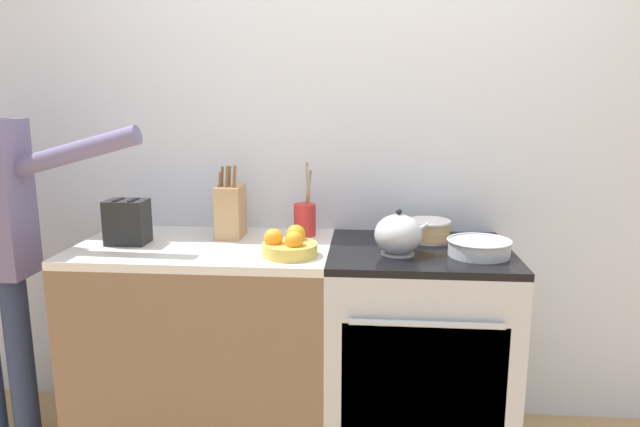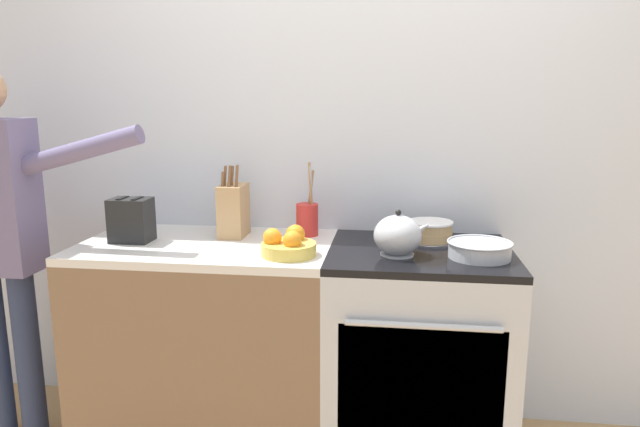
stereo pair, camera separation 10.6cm
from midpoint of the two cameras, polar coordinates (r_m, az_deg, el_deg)
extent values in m
cube|color=silver|center=(2.70, 2.65, 6.17)|extent=(8.00, 0.04, 2.60)
cube|color=brown|center=(2.69, -12.24, -12.96)|extent=(1.09, 0.65, 0.89)
cube|color=silver|center=(2.54, -12.68, -3.37)|extent=(1.09, 0.65, 0.03)
cube|color=#B7BABF|center=(2.59, 8.40, -13.79)|extent=(0.76, 0.65, 0.90)
cube|color=black|center=(2.29, 8.91, -16.70)|extent=(0.62, 0.01, 0.49)
cylinder|color=#B7BABF|center=(2.16, 9.18, -10.88)|extent=(0.57, 0.02, 0.02)
cube|color=black|center=(2.43, 8.72, -3.84)|extent=(0.76, 0.65, 0.03)
cylinder|color=#4C4C51|center=(2.56, 9.54, -2.62)|extent=(0.24, 0.24, 0.01)
cylinder|color=tan|center=(2.55, 9.56, -2.10)|extent=(0.19, 0.19, 0.04)
cylinder|color=tan|center=(2.54, 9.59, -1.26)|extent=(0.19, 0.19, 0.04)
cylinder|color=white|center=(2.54, 9.61, -0.75)|extent=(0.20, 0.20, 0.01)
cylinder|color=#B7BABF|center=(2.33, 6.48, -3.97)|extent=(0.13, 0.13, 0.01)
ellipsoid|color=#B7BABF|center=(2.31, 6.52, -2.11)|extent=(0.19, 0.19, 0.16)
cone|color=#B7BABF|center=(2.31, 8.81, -1.45)|extent=(0.10, 0.04, 0.08)
sphere|color=black|center=(2.29, 6.58, 0.17)|extent=(0.02, 0.02, 0.02)
cylinder|color=#B7BABF|center=(2.36, 14.37, -3.42)|extent=(0.24, 0.24, 0.06)
torus|color=#B7BABF|center=(2.35, 14.41, -2.64)|extent=(0.26, 0.26, 0.01)
cube|color=tan|center=(2.61, -10.07, 0.21)|extent=(0.11, 0.17, 0.24)
cylinder|color=brown|center=(2.56, -11.14, 3.33)|extent=(0.01, 0.03, 0.07)
cylinder|color=brown|center=(2.54, -10.46, 3.62)|extent=(0.01, 0.04, 0.09)
cylinder|color=brown|center=(2.53, -9.74, 3.65)|extent=(0.01, 0.04, 0.10)
cylinder|color=brown|center=(2.59, -10.93, 3.68)|extent=(0.01, 0.04, 0.09)
cylinder|color=brown|center=(2.58, -10.23, 3.69)|extent=(0.01, 0.04, 0.09)
cylinder|color=red|center=(2.61, -2.70, -0.64)|extent=(0.10, 0.10, 0.15)
cylinder|color=#A37A51|center=(2.58, -2.33, 1.98)|extent=(0.02, 0.04, 0.29)
cylinder|color=#B7BABF|center=(2.58, -2.30, 1.82)|extent=(0.02, 0.04, 0.27)
cylinder|color=#A37A51|center=(2.61, -2.43, 1.65)|extent=(0.04, 0.03, 0.25)
cylinder|color=gold|center=(2.29, -4.35, -3.62)|extent=(0.22, 0.22, 0.05)
sphere|color=orange|center=(2.34, -3.73, -2.11)|extent=(0.08, 0.08, 0.08)
sphere|color=orange|center=(2.25, -3.97, -2.67)|extent=(0.07, 0.07, 0.07)
sphere|color=orange|center=(2.29, -6.01, -2.47)|extent=(0.08, 0.08, 0.08)
sphere|color=orange|center=(2.24, -3.96, -2.72)|extent=(0.08, 0.08, 0.08)
cube|color=black|center=(2.61, -19.82, -0.80)|extent=(0.17, 0.13, 0.19)
cube|color=black|center=(2.61, -20.65, 1.32)|extent=(0.02, 0.09, 0.00)
cube|color=black|center=(2.58, -19.27, 1.30)|extent=(0.02, 0.09, 0.00)
cube|color=black|center=(2.65, -21.72, 0.06)|extent=(0.02, 0.02, 0.01)
cylinder|color=#283351|center=(2.95, -28.68, -12.94)|extent=(0.11, 0.11, 0.80)
cylinder|color=slate|center=(2.55, -24.52, 5.60)|extent=(0.57, 0.08, 0.22)
camera|label=1|loc=(0.05, -91.29, -0.26)|focal=32.00mm
camera|label=2|loc=(0.05, 88.71, 0.26)|focal=32.00mm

